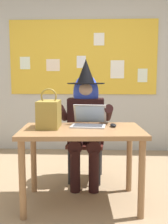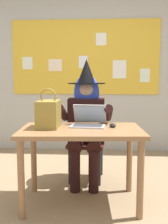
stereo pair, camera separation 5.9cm
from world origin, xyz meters
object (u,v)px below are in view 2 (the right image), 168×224
object	(u,v)px
chair_at_desk	(87,136)
handbag	(49,114)
desk_main	(81,140)
computer_mouse	(113,125)
person_costumed	(86,114)
laptop	(89,121)

from	to	relation	value
chair_at_desk	handbag	world-z (taller)	handbag
desk_main	handbag	size ratio (longest dim) A/B	3.14
computer_mouse	person_costumed	bearing A→B (deg)	113.03
chair_at_desk	laptop	distance (m)	0.62
laptop	desk_main	bearing A→B (deg)	-106.83
desk_main	computer_mouse	bearing A→B (deg)	17.78
person_costumed	laptop	bearing A→B (deg)	6.61
computer_mouse	handbag	size ratio (longest dim) A/B	0.28
person_costumed	laptop	xyz separation A→B (m)	(0.05, -0.43, -0.01)
chair_at_desk	laptop	bearing A→B (deg)	8.27
laptop	handbag	distance (m)	0.41
laptop	computer_mouse	distance (m)	0.25
desk_main	chair_at_desk	size ratio (longest dim) A/B	1.30
chair_at_desk	computer_mouse	xyz separation A→B (m)	(0.28, -0.61, 0.25)
chair_at_desk	computer_mouse	bearing A→B (deg)	28.65
chair_at_desk	handbag	xyz separation A→B (m)	(-0.33, -0.67, 0.36)
person_costumed	laptop	distance (m)	0.43
computer_mouse	handbag	world-z (taller)	handbag
person_costumed	chair_at_desk	bearing A→B (deg)	177.60
chair_at_desk	handbag	distance (m)	0.83
handbag	computer_mouse	bearing A→B (deg)	5.72
laptop	computer_mouse	bearing A→B (deg)	-8.21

